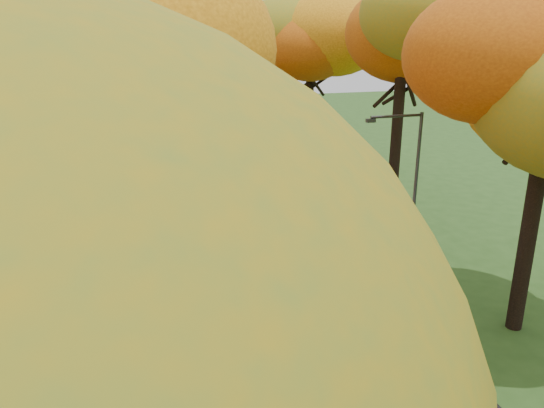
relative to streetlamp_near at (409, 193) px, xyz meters
name	(u,v)px	position (x,y,z in m)	size (l,w,h in m)	color
road	(229,193)	(-3.95, 17.00, -4.69)	(6.50, 90.00, 0.04)	black
centre_line	(229,193)	(-3.95, 17.00, -4.67)	(0.12, 90.00, 0.01)	silver
leaf_verge	(96,205)	(-12.95, 17.00, -4.70)	(12.00, 90.00, 0.02)	maroon
leaf_drift	(186,197)	(-7.00, 17.00, -4.67)	(0.90, 90.00, 0.01)	#B44C12
trees_left	(110,54)	(-11.13, 19.06, 4.82)	(9.20, 74.00, 13.88)	black
trees_right	(317,49)	(3.24, 18.91, 4.98)	(9.30, 74.20, 13.96)	black
bollard_row	(250,365)	(-7.65, -3.30, -4.45)	(0.11, 23.51, 0.52)	black
streetlamp_near	(409,193)	(0.00, 0.00, 0.00)	(2.45, 0.18, 8.00)	#333538
streetlamp_mid	(263,114)	(0.00, 22.00, 0.00)	(2.45, 0.18, 8.00)	#333538
streetlamp_far	(211,86)	(0.00, 44.00, 0.00)	(2.45, 0.18, 8.00)	#333538
bus	(346,265)	(-2.28, 0.82, -3.27)	(2.43, 10.22, 2.68)	#460B15
car_white	(187,172)	(-6.30, 20.80, -3.92)	(1.78, 4.42, 1.51)	silver
car_silver	(172,143)	(-6.09, 32.26, -4.01)	(1.41, 4.05, 1.34)	#AFB3B8
car_dark	(168,140)	(-6.30, 34.39, -4.08)	(1.65, 4.07, 1.18)	black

